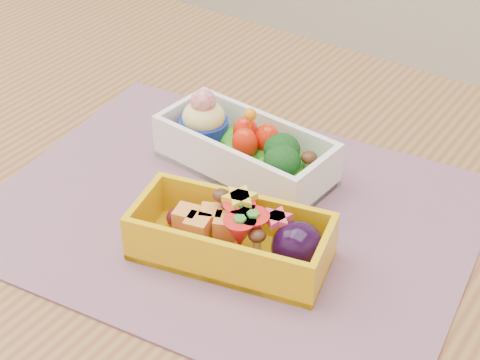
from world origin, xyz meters
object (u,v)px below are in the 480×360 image
Objects in this scene: table at (198,290)px; placemat at (231,213)px; bento_yellow at (235,236)px; bento_white at (245,149)px.

placemat reaches higher than table.
bento_yellow reaches higher than table.
placemat is 2.43× the size of bento_yellow.
bento_yellow reaches higher than placemat.
bento_yellow is (0.07, -0.03, 0.13)m from table.
placemat is at bearing 115.04° from bento_yellow.
table is 0.11m from placemat.
table is at bearing -84.53° from bento_white.
bento_white is 0.14m from bento_yellow.
bento_white is at bearing 107.26° from bento_yellow.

